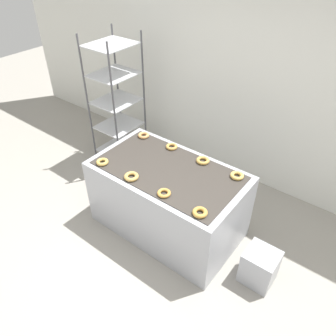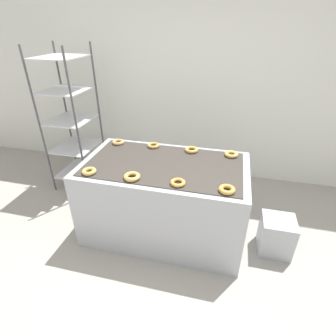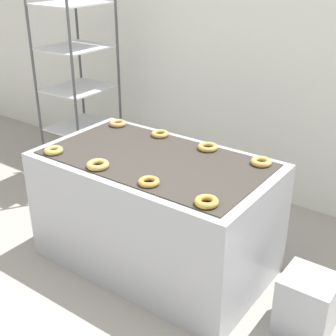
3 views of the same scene
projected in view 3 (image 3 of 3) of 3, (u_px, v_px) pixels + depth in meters
name	position (u px, v px, depth m)	size (l,w,h in m)	color
ground_plane	(88.00, 316.00, 2.94)	(14.00, 14.00, 0.00)	#9E998E
wall_back	(257.00, 40.00, 3.90)	(8.00, 0.05, 2.80)	silver
fryer_machine	(156.00, 212.00, 3.28)	(1.60, 0.92, 0.83)	#A8AAB2
baking_rack_cart	(78.00, 88.00, 4.31)	(0.52, 0.59, 1.81)	#4C4C51
glaze_bin	(307.00, 304.00, 2.76)	(0.31, 0.30, 0.38)	#A8AAB2
donut_near_left	(54.00, 150.00, 3.17)	(0.13, 0.13, 0.04)	tan
donut_near_midleft	(98.00, 165.00, 2.96)	(0.15, 0.15, 0.04)	tan
donut_near_midright	(149.00, 182.00, 2.75)	(0.13, 0.13, 0.03)	gold
donut_near_right	(207.00, 202.00, 2.53)	(0.13, 0.13, 0.04)	gold
donut_far_left	(118.00, 123.00, 3.66)	(0.13, 0.13, 0.04)	tan
donut_far_midleft	(160.00, 134.00, 3.45)	(0.13, 0.13, 0.03)	#C79347
donut_far_midright	(208.00, 147.00, 3.22)	(0.14, 0.14, 0.04)	gold
donut_far_right	(261.00, 162.00, 3.00)	(0.14, 0.14, 0.04)	tan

